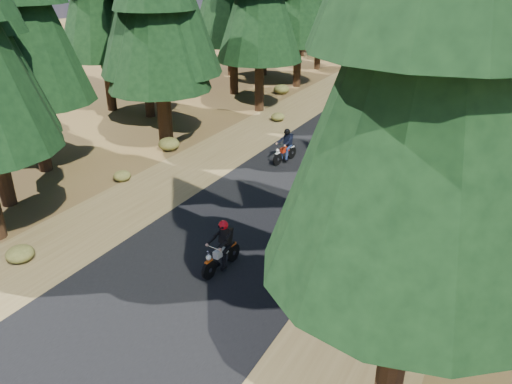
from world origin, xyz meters
TOP-DOWN VIEW (x-y plane):
  - ground at (0.00, 0.00)m, footprint 120.00×120.00m
  - road at (0.00, 5.00)m, footprint 6.00×100.00m
  - shoulder_l at (-4.60, 5.00)m, footprint 3.20×100.00m
  - shoulder_r at (4.60, 5.00)m, footprint 3.20×100.00m
  - understory_shrubs at (0.63, 8.38)m, footprint 15.52×31.46m
  - rider_lead at (0.46, -1.41)m, footprint 0.66×1.68m
  - rider_follow at (-1.51, 6.98)m, footprint 0.78×1.67m

SIDE VIEW (x-z plane):
  - ground at x=0.00m, z-range 0.00..0.00m
  - shoulder_l at x=-4.60m, z-range 0.00..0.01m
  - shoulder_r at x=4.60m, z-range 0.00..0.01m
  - road at x=0.00m, z-range 0.00..0.01m
  - understory_shrubs at x=0.63m, z-range -0.04..0.57m
  - rider_follow at x=-1.51m, z-range -0.23..1.20m
  - rider_lead at x=0.46m, z-range -0.24..1.22m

